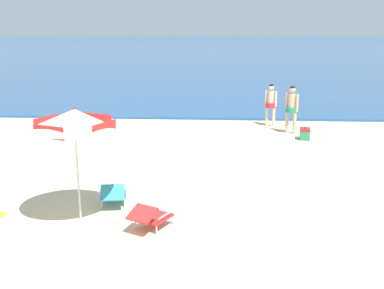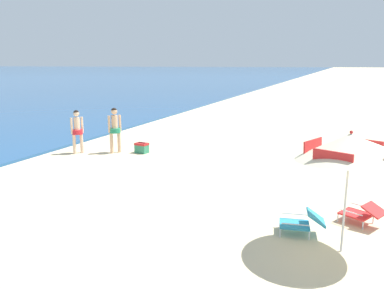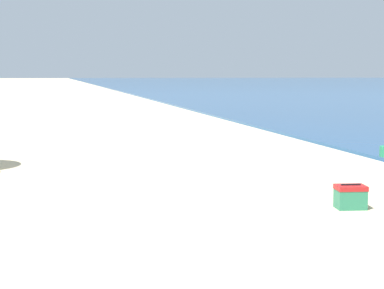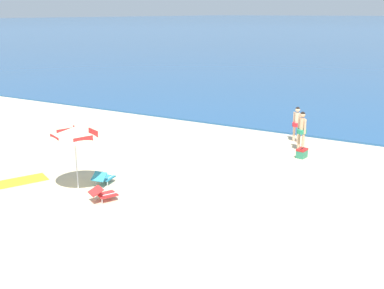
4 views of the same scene
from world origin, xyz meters
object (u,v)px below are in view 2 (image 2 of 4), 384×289
lounge_chair_beside_umbrella (362,213)px  cooler_box (142,148)px  person_standing_near_shore (115,127)px  lounge_chair_under_umbrella (302,222)px  beach_umbrella_striped_main (350,146)px  person_standing_beside (77,129)px

lounge_chair_beside_umbrella → cooler_box: size_ratio=1.89×
person_standing_near_shore → lounge_chair_under_umbrella: bearing=-122.9°
lounge_chair_under_umbrella → cooler_box: size_ratio=1.80×
beach_umbrella_striped_main → lounge_chair_under_umbrella: beach_umbrella_striped_main is taller
person_standing_near_shore → person_standing_beside: 1.46m
lounge_chair_under_umbrella → cooler_box: bearing=51.5°
beach_umbrella_striped_main → person_standing_beside: (4.83, 9.74, -1.04)m
person_standing_near_shore → cooler_box: 1.33m
person_standing_beside → cooler_box: person_standing_beside is taller
lounge_chair_beside_umbrella → person_standing_near_shore: size_ratio=0.57×
person_standing_near_shore → beach_umbrella_striped_main: bearing=-122.9°
person_standing_near_shore → person_standing_beside: (-0.63, 1.31, -0.04)m
lounge_chair_under_umbrella → person_standing_beside: (4.33, 8.96, 0.72)m
beach_umbrella_striped_main → person_standing_near_shore: (5.45, 8.43, -1.00)m
lounge_chair_beside_umbrella → person_standing_near_shore: 9.71m
lounge_chair_beside_umbrella → beach_umbrella_striped_main: bearing=165.0°
lounge_chair_under_umbrella → cooler_box: lounge_chair_under_umbrella is taller
lounge_chair_beside_umbrella → cooler_box: bearing=61.2°
beach_umbrella_striped_main → person_standing_beside: 10.92m
lounge_chair_under_umbrella → lounge_chair_beside_umbrella: (0.99, -1.18, 0.01)m
beach_umbrella_striped_main → lounge_chair_beside_umbrella: size_ratio=2.40×
lounge_chair_under_umbrella → lounge_chair_beside_umbrella: size_ratio=0.95×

